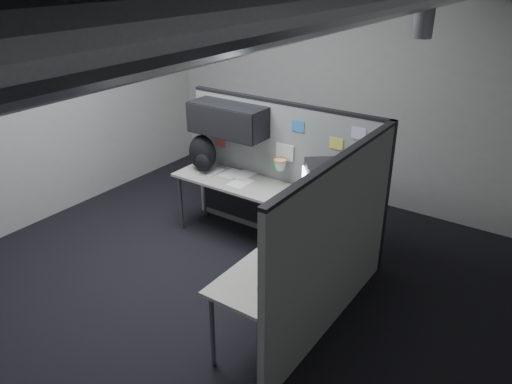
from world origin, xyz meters
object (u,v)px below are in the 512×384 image
Objects in this scene: phone at (278,263)px; desk at (271,214)px; monitor at (329,188)px; keyboard at (284,213)px; backpack at (203,154)px.

desk is at bearing 141.79° from phone.
desk is 3.71× the size of monitor.
monitor reaches higher than keyboard.
phone is (0.66, -0.93, 0.16)m from desk.
backpack is (-1.81, 1.22, 0.17)m from phone.
desk is 1.23m from backpack.
phone is 2.19m from backpack.
phone is 0.58× the size of backpack.
monitor reaches higher than desk.
monitor is 1.45× the size of backpack.
monitor is at bearing 111.97° from phone.
monitor is (0.55, 0.16, 0.38)m from desk.
phone is (0.43, -0.80, 0.02)m from keyboard.
monitor is at bearing 56.16° from keyboard.
backpack is at bearing 165.72° from desk.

